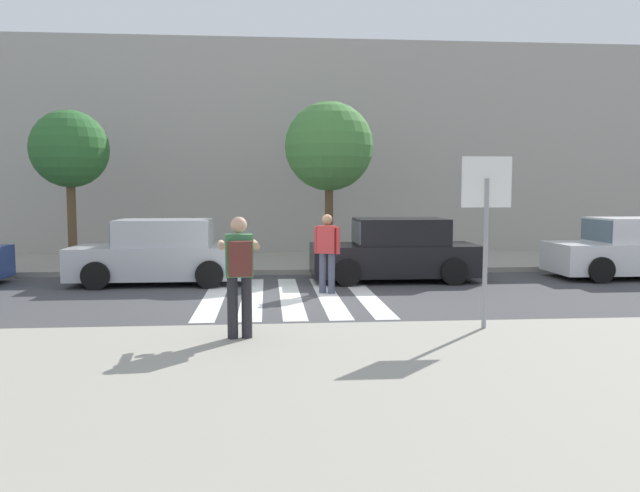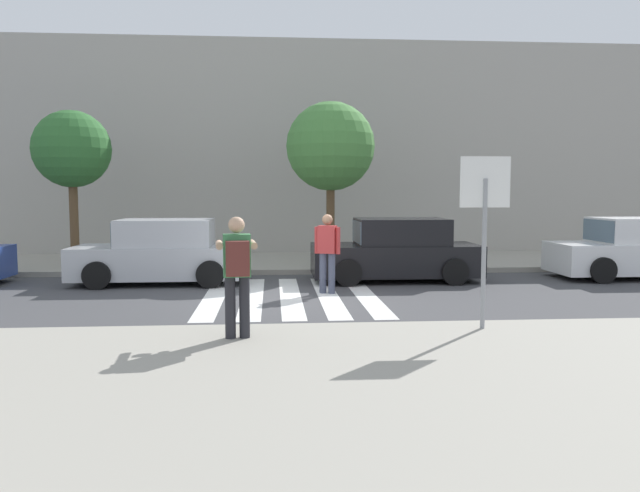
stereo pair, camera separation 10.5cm
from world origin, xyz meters
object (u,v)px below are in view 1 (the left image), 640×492
object	(u,v)px
street_tree_west	(69,150)
photographer_with_backpack	(239,266)
stop_sign	(486,204)
street_tree_center	(329,147)
pedestrian_crossing	(327,249)
parked_car_silver	(161,254)
parked_car_black	(396,252)
parked_car_white	(633,250)

from	to	relation	value
street_tree_west	photographer_with_backpack	bearing A→B (deg)	-61.12
stop_sign	street_tree_center	size ratio (longest dim) A/B	0.56
pedestrian_crossing	parked_car_silver	world-z (taller)	pedestrian_crossing
parked_car_silver	parked_car_black	bearing A→B (deg)	0.00
stop_sign	parked_car_silver	size ratio (longest dim) A/B	0.63
parked_car_white	street_tree_center	distance (m)	8.47
street_tree_center	pedestrian_crossing	bearing A→B (deg)	-96.22
photographer_with_backpack	street_tree_west	bearing A→B (deg)	118.88
parked_car_silver	stop_sign	bearing A→B (deg)	-46.04
stop_sign	street_tree_center	bearing A→B (deg)	99.97
street_tree_west	parked_car_silver	bearing A→B (deg)	-43.02
photographer_with_backpack	parked_car_silver	size ratio (longest dim) A/B	0.42
pedestrian_crossing	street_tree_center	bearing A→B (deg)	83.78
parked_car_silver	street_tree_west	distance (m)	4.72
parked_car_silver	parked_car_white	size ratio (longest dim) A/B	1.00
parked_car_black	street_tree_west	distance (m)	9.38
street_tree_center	stop_sign	bearing A→B (deg)	-80.03
parked_car_silver	street_tree_center	world-z (taller)	street_tree_center
pedestrian_crossing	stop_sign	bearing A→B (deg)	-64.86
street_tree_center	street_tree_west	bearing A→B (deg)	179.18
photographer_with_backpack	parked_car_white	bearing A→B (deg)	33.45
parked_car_silver	street_tree_west	world-z (taller)	street_tree_west
parked_car_black	street_tree_center	size ratio (longest dim) A/B	0.89
photographer_with_backpack	parked_car_black	bearing A→B (deg)	60.99
parked_car_silver	parked_car_white	distance (m)	11.91
parked_car_silver	photographer_with_backpack	bearing A→B (deg)	-71.43
street_tree_west	street_tree_center	xyz separation A→B (m)	(7.19, -0.10, 0.11)
photographer_with_backpack	pedestrian_crossing	xyz separation A→B (m)	(1.68, 4.63, -0.19)
photographer_with_backpack	street_tree_center	world-z (taller)	street_tree_center
photographer_with_backpack	parked_car_black	world-z (taller)	photographer_with_backpack
photographer_with_backpack	parked_car_black	xyz separation A→B (m)	(3.57, 6.44, -0.44)
street_tree_west	parked_car_white	bearing A→B (deg)	-10.25
stop_sign	parked_car_black	xyz separation A→B (m)	(-0.10, 6.06, -1.31)
parked_car_black	street_tree_center	distance (m)	4.02
parked_car_silver	parked_car_black	xyz separation A→B (m)	(5.74, 0.00, 0.00)
parked_car_white	street_tree_center	xyz separation A→B (m)	(-7.59, 2.57, 2.75)
stop_sign	parked_car_white	xyz separation A→B (m)	(6.07, 6.06, -1.31)
parked_car_white	photographer_with_backpack	bearing A→B (deg)	-146.55
street_tree_center	parked_car_silver	bearing A→B (deg)	-149.29
photographer_with_backpack	pedestrian_crossing	world-z (taller)	photographer_with_backpack
street_tree_center	photographer_with_backpack	bearing A→B (deg)	-103.48
parked_car_black	stop_sign	bearing A→B (deg)	-89.01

